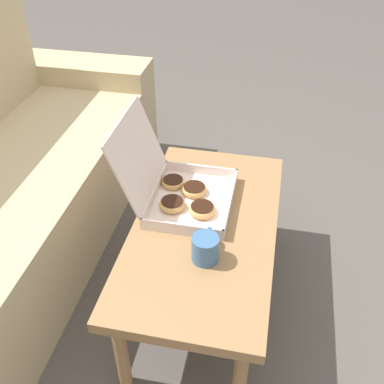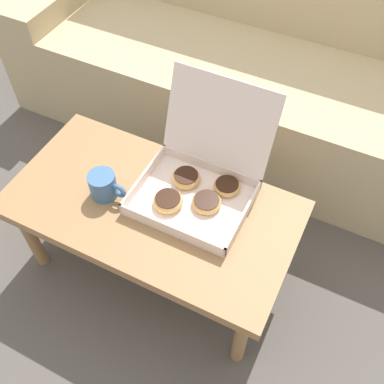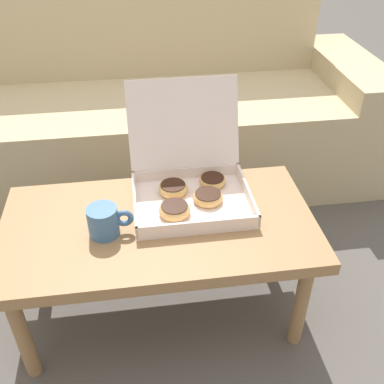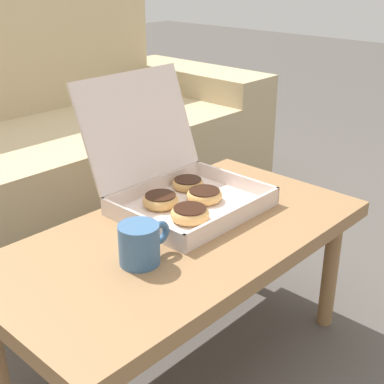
% 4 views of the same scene
% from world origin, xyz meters
% --- Properties ---
extents(ground_plane, '(12.00, 12.00, 0.00)m').
position_xyz_m(ground_plane, '(0.00, 0.00, 0.00)').
color(ground_plane, '#514C47').
extents(coffee_table, '(0.95, 0.50, 0.39)m').
position_xyz_m(coffee_table, '(0.00, -0.14, 0.35)').
color(coffee_table, '#997047').
rests_on(coffee_table, ground_plane).
extents(pastry_box, '(0.37, 0.40, 0.33)m').
position_xyz_m(pastry_box, '(0.11, -0.01, 0.45)').
color(pastry_box, silver).
rests_on(pastry_box, coffee_table).
extents(coffee_mug, '(0.13, 0.09, 0.09)m').
position_xyz_m(coffee_mug, '(-0.16, -0.17, 0.44)').
color(coffee_mug, '#3D6693').
rests_on(coffee_mug, coffee_table).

